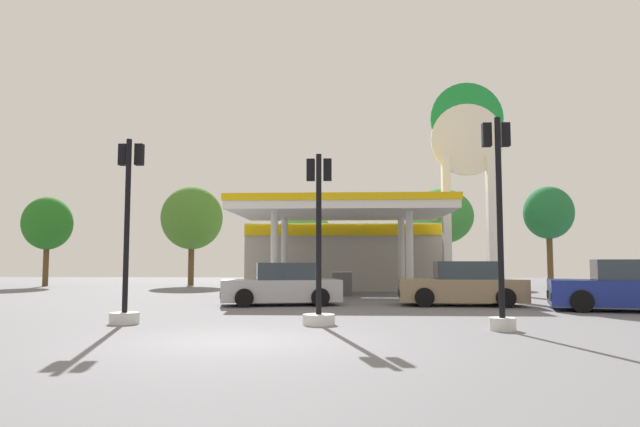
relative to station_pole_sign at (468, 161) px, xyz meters
The scene contains 14 objects.
ground_plane 20.63m from the station_pole_sign, 115.14° to the right, with size 90.00×90.00×0.00m, color slate.
gas_station 8.22m from the station_pole_sign, 157.75° to the left, with size 10.57×12.49×4.39m.
station_pole_sign is the anchor object (origin of this frame).
car_0 10.24m from the station_pole_sign, 103.75° to the right, with size 4.56×2.23×1.60m.
car_1 12.19m from the station_pole_sign, 74.40° to the right, with size 4.96×3.04×1.66m.
car_2 13.29m from the station_pole_sign, 136.05° to the right, with size 4.58×2.61×1.55m.
traffic_signal_0 16.92m from the station_pole_sign, 115.08° to the right, with size 0.82×0.82×4.37m.
traffic_signal_2 16.40m from the station_pole_sign, 99.11° to the right, with size 0.65×0.66×5.03m.
traffic_signal_3 19.42m from the station_pole_sign, 129.06° to the right, with size 0.75×0.75×4.81m.
tree_0 26.49m from the station_pole_sign, 165.25° to the left, with size 3.12×3.12×5.73m.
tree_1 19.00m from the station_pole_sign, 151.93° to the left, with size 4.11×4.11×6.64m.
tree_2 11.25m from the station_pole_sign, 143.88° to the left, with size 2.88×2.88×4.84m.
tree_3 9.36m from the station_pole_sign, 89.74° to the left, with size 4.28×4.28×6.41m.
tree_4 9.51m from the station_pole_sign, 47.27° to the left, with size 3.02×3.02×6.22m.
Camera 1 is at (2.25, -11.64, 1.61)m, focal length 32.30 mm.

